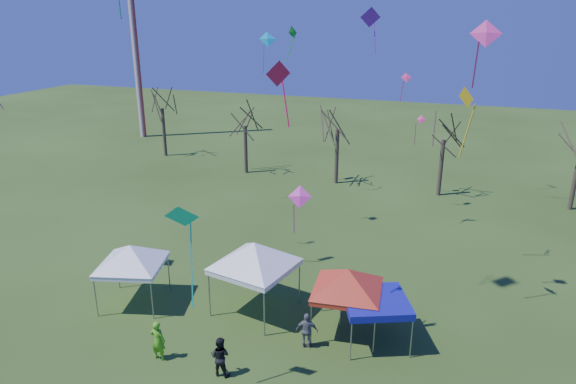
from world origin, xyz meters
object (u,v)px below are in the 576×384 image
at_px(tree_0, 161,91).
at_px(tent_red, 348,274).
at_px(person_grey, 307,331).
at_px(tree_1, 245,108).
at_px(radio_mast, 133,24).
at_px(tent_blue, 376,302).
at_px(person_green, 158,340).
at_px(tent_white_mid, 254,247).
at_px(tree_2, 338,109).
at_px(person_dark, 220,356).
at_px(tree_3, 446,119).
at_px(tent_white_west, 130,249).

bearing_deg(tree_0, tent_red, -44.50).
bearing_deg(person_grey, tree_1, -72.68).
relative_size(radio_mast, tree_0, 2.96).
bearing_deg(tent_red, tent_blue, -14.69).
height_order(tree_0, tent_blue, tree_0).
bearing_deg(person_green, tent_red, -147.09).
distance_m(radio_mast, tent_white_mid, 41.43).
distance_m(tree_0, tent_white_mid, 30.88).
height_order(tree_2, person_dark, tree_2).
height_order(person_grey, person_green, person_green).
distance_m(tree_0, person_grey, 34.77).
bearing_deg(tree_2, tent_red, -74.56).
bearing_deg(person_green, tent_white_mid, -116.48).
distance_m(tent_red, person_grey, 2.99).
relative_size(tree_1, person_dark, 4.53).
distance_m(tent_blue, person_dark, 6.84).
xyz_separation_m(tree_3, tent_white_west, (-13.03, -21.55, -3.19)).
height_order(tree_1, tree_3, tree_3).
distance_m(tent_white_west, person_grey, 9.33).
distance_m(tree_2, person_green, 25.89).
xyz_separation_m(tree_0, tree_1, (10.08, -2.73, -0.70)).
distance_m(tent_blue, person_green, 9.19).
relative_size(tree_0, tent_blue, 2.40).
bearing_deg(tree_0, tree_2, -9.24).
relative_size(tent_white_west, tent_blue, 1.11).
distance_m(tree_1, tent_white_west, 22.66).
relative_size(radio_mast, tree_3, 3.16).
xyz_separation_m(tree_3, person_dark, (-6.64, -25.00, -5.25)).
distance_m(radio_mast, person_grey, 45.54).
distance_m(tent_white_west, tent_white_mid, 6.04).
height_order(tree_1, tent_white_mid, tree_1).
bearing_deg(tree_3, tree_0, 172.92).
distance_m(tree_2, person_grey, 23.60).
xyz_separation_m(tent_white_west, tent_blue, (11.69, 0.73, -0.96)).
bearing_deg(tree_1, person_green, -74.01).
height_order(tent_white_mid, tent_red, tent_white_mid).
relative_size(tree_0, tent_red, 2.09).
bearing_deg(tent_blue, radio_mast, 136.74).
relative_size(tree_1, tent_red, 1.87).
xyz_separation_m(tree_2, person_green, (-1.07, -25.30, -5.41)).
xyz_separation_m(tent_white_mid, person_dark, (0.51, -4.79, -2.48)).
xyz_separation_m(tree_2, tent_white_mid, (1.25, -20.54, -2.98)).
relative_size(tree_0, person_dark, 5.06).
height_order(tree_0, person_grey, tree_0).
relative_size(radio_mast, person_grey, 15.41).
bearing_deg(tree_3, tree_1, 177.94).
bearing_deg(tent_white_mid, tree_1, 114.87).
relative_size(person_green, person_dark, 1.06).
height_order(person_green, person_dark, person_green).
relative_size(tree_0, tent_white_west, 2.15).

